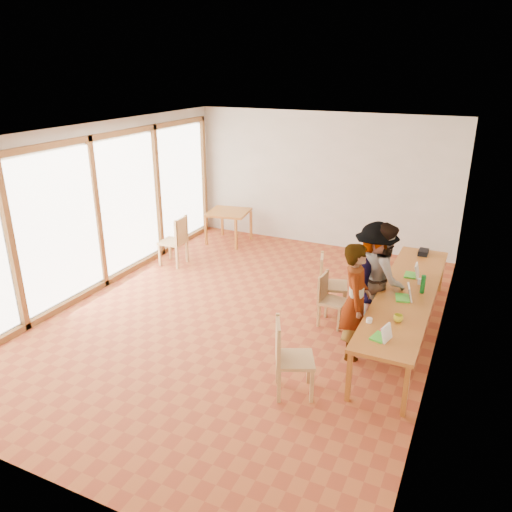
# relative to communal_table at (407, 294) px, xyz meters

# --- Properties ---
(ground) EXTENTS (8.00, 8.00, 0.00)m
(ground) POSITION_rel_communal_table_xyz_m (-2.50, -0.48, -0.70)
(ground) COLOR #A85228
(ground) RESTS_ON ground
(wall_back) EXTENTS (6.00, 0.10, 3.00)m
(wall_back) POSITION_rel_communal_table_xyz_m (-2.50, 3.52, 0.80)
(wall_back) COLOR beige
(wall_back) RESTS_ON ground
(wall_front) EXTENTS (6.00, 0.10, 3.00)m
(wall_front) POSITION_rel_communal_table_xyz_m (-2.50, -4.48, 0.80)
(wall_front) COLOR beige
(wall_front) RESTS_ON ground
(wall_right) EXTENTS (0.10, 8.00, 3.00)m
(wall_right) POSITION_rel_communal_table_xyz_m (0.50, -0.48, 0.80)
(wall_right) COLOR beige
(wall_right) RESTS_ON ground
(window_wall) EXTENTS (0.10, 8.00, 3.00)m
(window_wall) POSITION_rel_communal_table_xyz_m (-5.46, -0.48, 0.80)
(window_wall) COLOR white
(window_wall) RESTS_ON ground
(ceiling) EXTENTS (6.00, 8.00, 0.04)m
(ceiling) POSITION_rel_communal_table_xyz_m (-2.50, -0.48, 2.32)
(ceiling) COLOR white
(ceiling) RESTS_ON wall_back
(communal_table) EXTENTS (0.80, 4.00, 0.75)m
(communal_table) POSITION_rel_communal_table_xyz_m (0.00, 0.00, 0.00)
(communal_table) COLOR #A96725
(communal_table) RESTS_ON ground
(side_table) EXTENTS (0.90, 0.90, 0.75)m
(side_table) POSITION_rel_communal_table_xyz_m (-4.48, 2.72, -0.03)
(side_table) COLOR #A96725
(side_table) RESTS_ON ground
(chair_near) EXTENTS (0.63, 0.63, 0.54)m
(chair_near) POSITION_rel_communal_table_xyz_m (-1.11, -2.11, -0.08)
(chair_near) COLOR tan
(chair_near) RESTS_ON ground
(chair_mid) EXTENTS (0.41, 0.41, 0.45)m
(chair_mid) POSITION_rel_communal_table_xyz_m (-1.19, -0.12, -0.18)
(chair_mid) COLOR tan
(chair_mid) RESTS_ON ground
(chair_far) EXTENTS (0.58, 0.58, 0.53)m
(chair_far) POSITION_rel_communal_table_xyz_m (-1.33, 0.29, -0.09)
(chair_far) COLOR tan
(chair_far) RESTS_ON ground
(chair_empty) EXTENTS (0.57, 0.57, 0.52)m
(chair_empty) POSITION_rel_communal_table_xyz_m (-0.70, 1.15, -0.11)
(chair_empty) COLOR tan
(chair_empty) RESTS_ON ground
(chair_spare) EXTENTS (0.51, 0.51, 0.55)m
(chair_spare) POSITION_rel_communal_table_xyz_m (-4.77, 0.99, -0.07)
(chair_spare) COLOR tan
(chair_spare) RESTS_ON ground
(person_near) EXTENTS (0.54, 0.70, 1.70)m
(person_near) POSITION_rel_communal_table_xyz_m (-0.58, -0.86, 0.15)
(person_near) COLOR gray
(person_near) RESTS_ON ground
(person_mid) EXTENTS (0.85, 0.99, 1.76)m
(person_mid) POSITION_rel_communal_table_xyz_m (-0.39, 0.02, 0.18)
(person_mid) COLOR gray
(person_mid) RESTS_ON ground
(person_far) EXTENTS (0.71, 1.16, 1.76)m
(person_far) POSITION_rel_communal_table_xyz_m (-0.51, 0.00, 0.17)
(person_far) COLOR gray
(person_far) RESTS_ON ground
(laptop_near) EXTENTS (0.26, 0.28, 0.20)m
(laptop_near) POSITION_rel_communal_table_xyz_m (-0.04, -1.56, 0.10)
(laptop_near) COLOR #49CF32
(laptop_near) RESTS_ON communal_table
(laptop_mid) EXTENTS (0.28, 0.30, 0.22)m
(laptop_mid) POSITION_rel_communal_table_xyz_m (0.02, -0.29, 0.11)
(laptop_mid) COLOR #49CF32
(laptop_mid) RESTS_ON communal_table
(laptop_far) EXTENTS (0.23, 0.26, 0.21)m
(laptop_far) POSITION_rel_communal_table_xyz_m (-0.00, 0.62, 0.11)
(laptop_far) COLOR #49CF32
(laptop_far) RESTS_ON communal_table
(yellow_mug) EXTENTS (0.13, 0.13, 0.10)m
(yellow_mug) POSITION_rel_communal_table_xyz_m (0.05, -1.02, 0.10)
(yellow_mug) COLOR gold
(yellow_mug) RESTS_ON communal_table
(green_bottle) EXTENTS (0.07, 0.07, 0.28)m
(green_bottle) POSITION_rel_communal_table_xyz_m (0.21, 0.04, 0.19)
(green_bottle) COLOR #127A28
(green_bottle) RESTS_ON communal_table
(clear_glass) EXTENTS (0.07, 0.07, 0.09)m
(clear_glass) POSITION_rel_communal_table_xyz_m (0.13, 0.35, 0.09)
(clear_glass) COLOR silver
(clear_glass) RESTS_ON communal_table
(condiment_cup) EXTENTS (0.08, 0.08, 0.06)m
(condiment_cup) POSITION_rel_communal_table_xyz_m (-0.29, -1.20, 0.08)
(condiment_cup) COLOR white
(condiment_cup) RESTS_ON communal_table
(pink_phone) EXTENTS (0.05, 0.10, 0.01)m
(pink_phone) POSITION_rel_communal_table_xyz_m (-0.10, -1.34, 0.05)
(pink_phone) COLOR #BA3244
(pink_phone) RESTS_ON communal_table
(black_pouch) EXTENTS (0.16, 0.26, 0.09)m
(black_pouch) POSITION_rel_communal_table_xyz_m (0.00, 1.70, 0.09)
(black_pouch) COLOR black
(black_pouch) RESTS_ON communal_table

